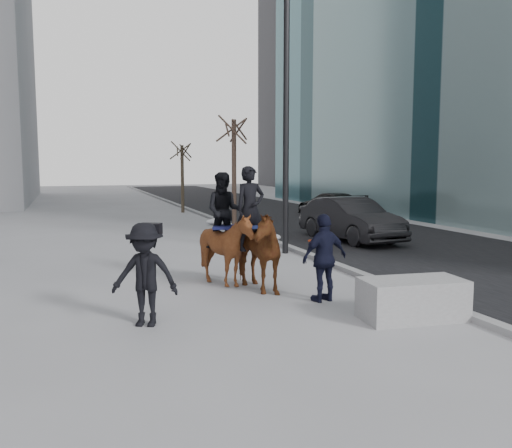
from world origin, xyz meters
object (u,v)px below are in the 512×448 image
object	(u,v)px
mounted_left	(252,244)
mounted_right	(226,241)
planter	(412,299)
car_near	(350,219)

from	to	relation	value
mounted_left	mounted_right	xyz separation A→B (m)	(-0.41, 0.60, 0.02)
planter	mounted_left	size ratio (longest dim) A/B	0.67
planter	mounted_right	bearing A→B (deg)	123.01
mounted_right	car_near	bearing A→B (deg)	41.28
car_near	mounted_right	bearing A→B (deg)	-143.89
planter	mounted_left	distance (m)	3.67
planter	car_near	bearing A→B (deg)	67.35
mounted_right	mounted_left	bearing A→B (deg)	-55.47
mounted_left	mounted_right	bearing A→B (deg)	124.53
car_near	mounted_left	distance (m)	8.28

